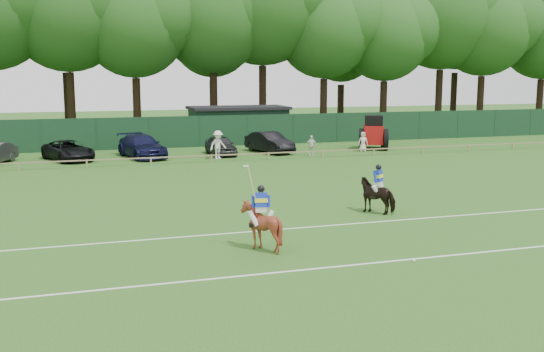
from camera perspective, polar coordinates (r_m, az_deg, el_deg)
name	(u,v)px	position (r m, az deg, el deg)	size (l,w,h in m)	color
ground	(283,223)	(25.32, 0.98, -4.22)	(160.00, 160.00, 0.00)	#1E4C14
horse_dark	(378,195)	(27.41, 9.46, -1.73)	(0.80, 1.75, 1.48)	black
horse_chestnut	(261,226)	(21.41, -0.99, -4.48)	(1.32, 1.48, 1.63)	maroon
suv_black	(68,151)	(45.37, -17.79, 2.19)	(2.25, 4.88, 1.36)	black
sedan_navy	(142,146)	(45.67, -11.58, 2.63)	(2.23, 5.47, 1.59)	#111237
hatch_grey	(221,145)	(46.27, -4.63, 2.75)	(1.65, 4.11, 1.40)	#2C2B2E
estate_black	(269,142)	(47.52, -0.23, 3.04)	(1.63, 4.67, 1.54)	black
spectator_left	(218,145)	(44.14, -4.86, 2.80)	(1.26, 0.73, 1.96)	silver
spectator_mid	(311,146)	(45.74, 3.53, 2.74)	(0.87, 0.36, 1.48)	silver
spectator_right	(363,142)	(48.76, 8.16, 3.07)	(0.72, 0.47, 1.48)	silver
rider_dark	(379,179)	(27.28, 9.53, -0.31)	(0.81, 0.70, 1.41)	silver
rider_chestnut	(261,204)	(21.23, -1.00, -2.54)	(0.93, 0.68, 2.05)	silver
polo_ball	(414,261)	(20.68, 12.61, -7.41)	(0.09, 0.09, 0.09)	silver
pitch_lines	(315,245)	(22.13, 3.88, -6.21)	(60.00, 5.10, 0.01)	silver
pitch_rail	(196,156)	(42.43, -6.79, 1.79)	(62.10, 0.10, 0.50)	#997F5B
perimeter_fence	(175,132)	(51.16, -8.72, 3.91)	(92.08, 0.08, 2.50)	#14351E
utility_shed	(238,124)	(55.28, -3.04, 4.69)	(8.40, 4.40, 3.04)	#14331E
tree_row	(183,137)	(59.46, -7.99, 3.45)	(96.00, 12.00, 21.00)	#26561C
tractor	(373,133)	(50.22, 9.07, 3.81)	(3.22, 3.74, 2.65)	#9E0F0E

